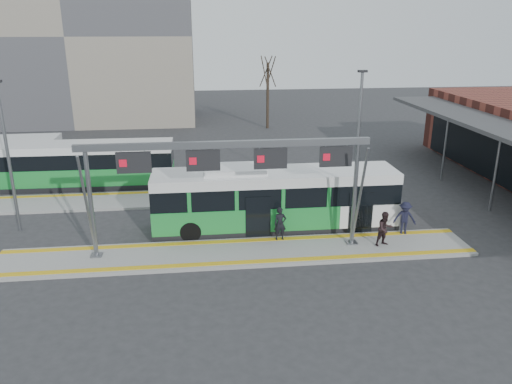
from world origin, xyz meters
The scene contains 17 objects.
ground centered at (0.00, 0.00, 0.00)m, with size 120.00×120.00×0.00m, color #2D2D30.
platform_main centered at (0.00, 0.00, 0.07)m, with size 22.00×3.00×0.15m, color gray.
platform_second centered at (-4.00, 8.00, 0.07)m, with size 20.00×3.00×0.15m, color gray.
tactile_main centered at (0.00, 0.00, 0.16)m, with size 22.00×2.65×0.02m.
tactile_second centered at (-4.00, 9.15, 0.16)m, with size 20.00×0.35×0.02m.
gantry centered at (-0.35, 0.25, 4.30)m, with size 13.00×1.68×5.20m.
apartment_block centered at (-14.00, 36.00, 9.21)m, with size 24.50×12.50×18.40m.
hero_bus centered at (2.11, 2.92, 1.57)m, with size 12.50×2.69×3.43m.
bg_bus_green centered at (-9.24, 11.38, 1.44)m, with size 11.66×2.66×2.91m.
passenger_a centered at (2.12, 1.10, 0.98)m, with size 0.61×0.40×1.66m, color black.
passenger_b centered at (6.95, -0.11, 0.99)m, with size 0.82×0.64×1.69m, color black.
passenger_c centered at (8.43, 1.10, 1.00)m, with size 1.10×0.63×1.70m, color black.
tree_left centered at (-5.53, 31.19, 6.56)m, with size 1.40×1.40×8.66m.
tree_mid centered at (5.37, 29.07, 5.63)m, with size 1.40×1.40×7.42m.
tree_far centered at (-18.36, 32.82, 5.37)m, with size 1.40×1.40×7.09m.
lamp_west centered at (-11.08, 4.14, 4.09)m, with size 0.50×0.25×7.69m.
lamp_east centered at (7.11, 5.18, 4.18)m, with size 0.50×0.25×7.88m.
Camera 1 is at (-1.64, -21.06, 10.25)m, focal length 35.00 mm.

